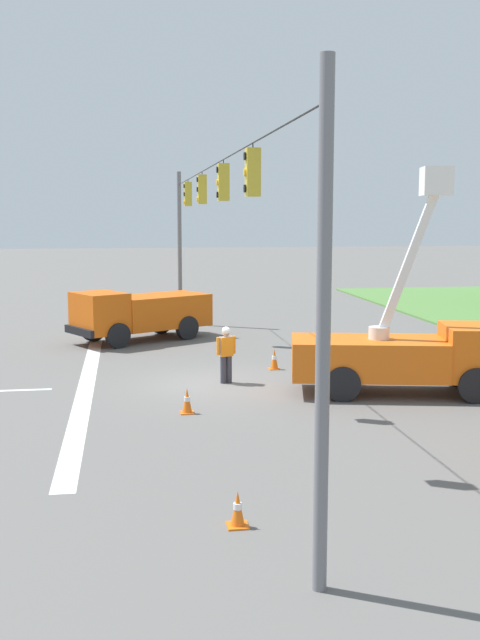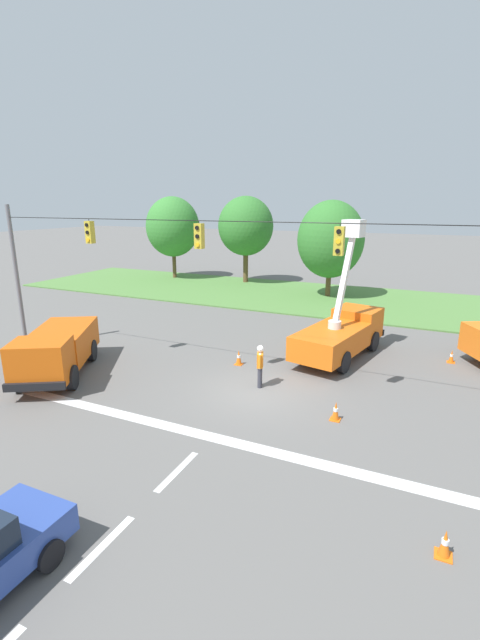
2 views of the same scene
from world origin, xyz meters
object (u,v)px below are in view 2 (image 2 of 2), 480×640
at_px(utility_truck_bucket_lift, 342,331).
at_px(traffic_cone_mid_right, 451,357).
at_px(tree_west, 246,226).
at_px(road_worker, 260,364).
at_px(tree_far_west, 173,227).
at_px(tree_centre, 331,240).
at_px(traffic_cone_far_left, 445,544).
at_px(traffic_cone_near_bucket, 239,358).
at_px(traffic_cone_mid_left, 336,411).
at_px(utility_truck_support_near, 57,349).

relative_size(utility_truck_bucket_lift, traffic_cone_mid_right, 10.98).
xyz_separation_m(tree_west, road_worker, (10.11, -21.36, -4.23)).
xyz_separation_m(tree_far_west, tree_centre, (16.00, -2.39, -0.50)).
xyz_separation_m(traffic_cone_mid_right, traffic_cone_far_left, (-0.33, -12.76, 0.02)).
relative_size(traffic_cone_near_bucket, traffic_cone_far_left, 1.08).
distance_m(utility_truck_bucket_lift, traffic_cone_mid_right, 5.20).
bearing_deg(traffic_cone_far_left, traffic_cone_near_bucket, 135.98).
relative_size(tree_west, traffic_cone_mid_left, 11.72).
bearing_deg(traffic_cone_near_bucket, tree_west, 113.07).
bearing_deg(road_worker, tree_far_west, 130.27).
bearing_deg(tree_west, tree_centre, -19.27).
bearing_deg(utility_truck_bucket_lift, tree_far_west, 141.55).
bearing_deg(road_worker, tree_centre, 94.97).
distance_m(tree_west, traffic_cone_mid_left, 27.02).
height_order(tree_west, traffic_cone_mid_right, tree_west).
relative_size(utility_truck_bucket_lift, traffic_cone_far_left, 10.42).
distance_m(traffic_cone_mid_left, traffic_cone_mid_right, 8.64).
bearing_deg(traffic_cone_far_left, traffic_cone_mid_right, 88.51).
xyz_separation_m(utility_truck_support_near, road_worker, (8.46, 2.47, -0.18)).
xyz_separation_m(utility_truck_bucket_lift, traffic_cone_far_left, (4.61, -11.51, -0.97)).
bearing_deg(utility_truck_bucket_lift, traffic_cone_mid_left, -79.49).
distance_m(tree_centre, traffic_cone_near_bucket, 17.02).
relative_size(tree_far_west, road_worker, 4.47).
xyz_separation_m(tree_centre, traffic_cone_mid_right, (8.76, -12.09, -4.25)).
relative_size(tree_far_west, traffic_cone_far_left, 12.22).
xyz_separation_m(traffic_cone_mid_left, traffic_cone_far_left, (3.40, -4.96, -0.02)).
bearing_deg(traffic_cone_far_left, road_worker, 136.56).
bearing_deg(traffic_cone_mid_right, road_worker, -138.67).
bearing_deg(tree_west, traffic_cone_mid_left, -59.37).
bearing_deg(tree_centre, traffic_cone_near_bucket, -90.76).
height_order(traffic_cone_mid_left, traffic_cone_far_left, traffic_cone_mid_left).
height_order(tree_west, traffic_cone_mid_left, tree_west).
bearing_deg(traffic_cone_mid_left, tree_centre, 104.18).
bearing_deg(traffic_cone_far_left, tree_far_west, 131.89).
xyz_separation_m(utility_truck_support_near, traffic_cone_mid_right, (15.61, 8.77, -0.88)).
relative_size(utility_truck_support_near, road_worker, 3.47).
xyz_separation_m(traffic_cone_near_bucket, traffic_cone_far_left, (8.65, -8.36, -0.03)).
distance_m(utility_truck_support_near, road_worker, 8.81).
bearing_deg(tree_far_west, tree_west, 4.50).
relative_size(tree_centre, traffic_cone_mid_left, 11.15).
bearing_deg(road_worker, traffic_cone_mid_left, -23.65).
relative_size(tree_centre, traffic_cone_mid_right, 12.24).
distance_m(tree_west, traffic_cone_mid_right, 23.44).
xyz_separation_m(utility_truck_support_near, traffic_cone_mid_left, (11.88, 0.97, -0.85)).
relative_size(tree_west, road_worker, 4.47).
height_order(tree_west, traffic_cone_far_left, tree_west).
xyz_separation_m(tree_centre, road_worker, (1.60, -18.39, -3.54)).
xyz_separation_m(utility_truck_bucket_lift, traffic_cone_mid_left, (1.21, -6.55, -0.95)).
distance_m(traffic_cone_mid_right, traffic_cone_far_left, 12.76).
bearing_deg(traffic_cone_near_bucket, tree_centre, 89.24).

